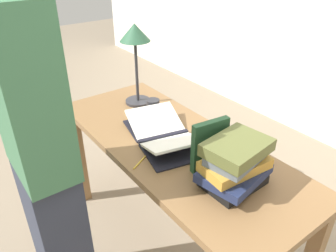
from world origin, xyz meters
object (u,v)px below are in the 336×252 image
(open_book, at_px, (164,134))
(reading_lamp, at_px, (135,42))
(book_standing_upright, at_px, (210,145))
(pencil, at_px, (143,159))
(coffee_mug, at_px, (153,107))
(book_stack_tall, at_px, (235,164))
(person_reader, at_px, (43,161))

(open_book, relative_size, reading_lamp, 1.15)
(open_book, height_order, book_standing_upright, book_standing_upright)
(book_standing_upright, xyz_separation_m, pencil, (-0.22, -0.21, -0.11))
(open_book, xyz_separation_m, reading_lamp, (-0.44, 0.12, 0.35))
(coffee_mug, distance_m, pencil, 0.46)
(book_stack_tall, relative_size, coffee_mug, 2.94)
(coffee_mug, height_order, person_reader, person_reader)
(pencil, distance_m, person_reader, 0.43)
(person_reader, bearing_deg, coffee_mug, -71.68)
(open_book, relative_size, coffee_mug, 5.21)
(pencil, bearing_deg, book_stack_tall, 28.71)
(book_standing_upright, relative_size, person_reader, 0.14)
(book_standing_upright, bearing_deg, coffee_mug, 178.20)
(book_standing_upright, height_order, person_reader, person_reader)
(coffee_mug, bearing_deg, book_standing_upright, -9.03)
(coffee_mug, relative_size, pencil, 0.71)
(book_standing_upright, height_order, pencil, book_standing_upright)
(open_book, height_order, book_stack_tall, book_stack_tall)
(book_stack_tall, distance_m, reading_lamp, 0.95)
(book_standing_upright, distance_m, pencil, 0.32)
(reading_lamp, distance_m, pencil, 0.72)
(open_book, bearing_deg, coffee_mug, 169.27)
(reading_lamp, distance_m, person_reader, 0.87)
(open_book, relative_size, person_reader, 0.33)
(coffee_mug, relative_size, person_reader, 0.06)
(coffee_mug, bearing_deg, open_book, -23.74)
(open_book, height_order, coffee_mug, coffee_mug)
(pencil, xyz_separation_m, person_reader, (-0.11, -0.41, 0.10))
(open_book, distance_m, book_standing_upright, 0.33)
(open_book, distance_m, coffee_mug, 0.28)
(open_book, distance_m, pencil, 0.21)
(book_standing_upright, relative_size, coffee_mug, 2.20)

